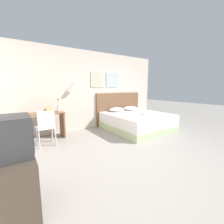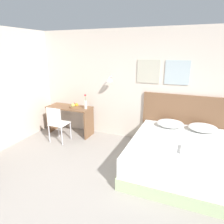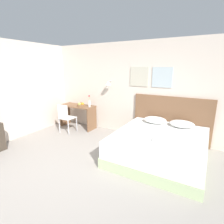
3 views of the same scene
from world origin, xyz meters
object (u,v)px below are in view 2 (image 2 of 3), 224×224
Objects in this scene: desk_chair at (57,122)px; fruit_bowl at (75,106)px; pillow_right at (203,128)px; flower_vase at (86,103)px; folded_towel_near_foot at (190,150)px; desk at (70,115)px; bed at (182,157)px; headboard at (187,122)px; pillow_left at (170,123)px.

desk_chair is 0.63m from fruit_bowl.
pillow_right is 1.54× the size of flower_vase.
pillow_right is 1.85× the size of folded_towel_near_foot.
pillow_right is 0.64× the size of desk_chair.
desk is 1.32× the size of desk_chair.
pillow_right is 2.74m from flower_vase.
bed is 1.09m from headboard.
desk is at bearing -179.36° from pillow_left.
headboard is 1.70× the size of desk.
desk is at bearing 161.48° from folded_towel_near_foot.
flower_vase is (0.47, 0.59, 0.36)m from desk_chair.
pillow_left is 2.38m from fruit_bowl.
flower_vase is (-2.08, -0.03, 0.25)m from pillow_left.
headboard reaches higher than bed.
fruit_bowl reaches higher than pillow_right.
bed is 2.58m from flower_vase.
desk_chair is (-2.54, -0.61, -0.11)m from pillow_left.
headboard reaches higher than fruit_bowl.
fruit_bowl is (0.17, 0.55, 0.27)m from desk_chair.
flower_vase is at bearing -179.25° from pillow_left.
bed is 2.88m from desk_chair.
headboard reaches higher than flower_vase.
pillow_left reaches higher than folded_towel_near_foot.
pillow_left is (-0.33, -0.31, 0.02)m from headboard.
fruit_bowl is at bearing -178.44° from pillow_left.
pillow_right is 2.17× the size of fruit_bowl.
flower_vase is at bearing 158.17° from folded_towel_near_foot.
pillow_right is at bearing 1.22° from fruit_bowl.
pillow_right is at bearing 78.17° from folded_towel_near_foot.
desk is at bearing 166.34° from bed.
bed is at bearing -65.88° from pillow_left.
headboard is at bearing 6.68° from desk.
headboard is at bearing 7.98° from flower_vase.
folded_towel_near_foot is at bearing -19.01° from fruit_bowl.
headboard is 2.74m from fruit_bowl.
flower_vase is at bearing 51.49° from desk_chair.
desk_chair is (0.02, -0.59, 0.00)m from desk.
desk is at bearing -179.49° from pillow_right.
desk_chair is at bearing -162.17° from headboard.
folded_towel_near_foot is at bearing -8.03° from desk_chair.
desk is at bearing -173.32° from headboard.
headboard reaches higher than pillow_left.
desk_chair is at bearing -166.43° from pillow_left.
bed is 0.88m from pillow_left.
bed is 2.99m from desk.
desk is 0.59m from desk_chair.
headboard is 6.44× the size of folded_towel_near_foot.
folded_towel_near_foot is at bearing -69.93° from bed.
pillow_right is 3.26m from desk_chair.
bed is 0.45m from folded_towel_near_foot.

